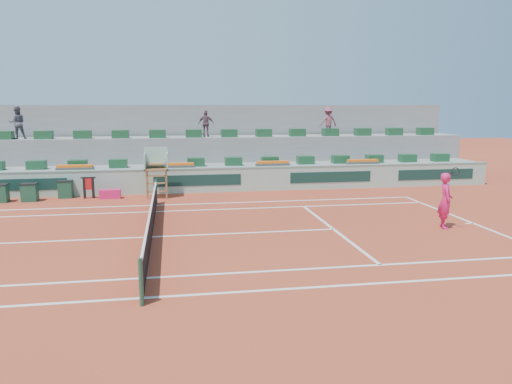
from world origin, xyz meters
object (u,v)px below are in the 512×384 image
player_bag (110,194)px  umpire_chair (156,166)px  drink_cooler_a (66,189)px  tennis_player (445,200)px

player_bag → umpire_chair: umpire_chair is taller
umpire_chair → drink_cooler_a: bearing=172.4°
drink_cooler_a → tennis_player: (14.75, -8.52, 0.59)m
umpire_chair → tennis_player: (10.42, -7.94, -0.53)m
umpire_chair → tennis_player: 13.12m
drink_cooler_a → player_bag: bearing=-13.6°
tennis_player → player_bag: bearing=147.6°
player_bag → umpire_chair: (2.21, -0.06, 1.33)m
player_bag → tennis_player: 14.98m
player_bag → drink_cooler_a: (-2.12, 0.51, 0.21)m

